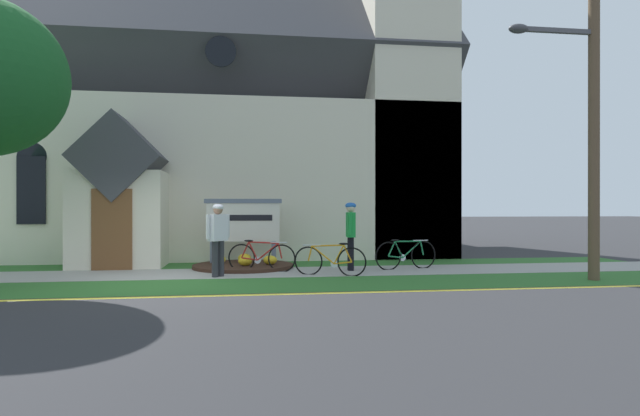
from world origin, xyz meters
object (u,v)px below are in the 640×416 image
at_px(cyclist_in_white_jersey, 218,234).
at_px(church_sign, 243,222).
at_px(utility_pole, 589,83).
at_px(roadside_conifer, 405,127).
at_px(bicycle_black, 330,260).
at_px(bicycle_orange, 261,257).
at_px(cyclist_in_blue_jersey, 351,230).
at_px(bicycle_silver, 406,255).

bearing_deg(cyclist_in_white_jersey, church_sign, 75.55).
bearing_deg(utility_pole, cyclist_in_white_jersey, 168.32).
bearing_deg(roadside_conifer, bicycle_black, -117.99).
height_order(bicycle_black, utility_pole, utility_pole).
height_order(church_sign, roadside_conifer, roadside_conifer).
bearing_deg(cyclist_in_white_jersey, bicycle_orange, 42.27).
xyz_separation_m(bicycle_orange, utility_pole, (7.19, -2.63, 4.02)).
distance_m(utility_pole, roadside_conifer, 9.97).
relative_size(cyclist_in_white_jersey, cyclist_in_blue_jersey, 0.98).
distance_m(bicycle_silver, cyclist_in_blue_jersey, 1.64).
bearing_deg(roadside_conifer, church_sign, -137.28).
xyz_separation_m(church_sign, bicycle_silver, (4.22, -1.33, -0.83)).
bearing_deg(cyclist_in_blue_jersey, bicycle_black, -127.67).
bearing_deg(bicycle_orange, roadside_conifer, 50.40).
bearing_deg(bicycle_silver, roadside_conifer, 72.98).
height_order(cyclist_in_white_jersey, utility_pole, utility_pole).
height_order(church_sign, cyclist_in_blue_jersey, church_sign).
height_order(bicycle_silver, cyclist_in_blue_jersey, cyclist_in_blue_jersey).
relative_size(cyclist_in_white_jersey, utility_pole, 0.22).
height_order(church_sign, bicycle_black, church_sign).
xyz_separation_m(bicycle_black, roadside_conifer, (4.40, 8.29, 4.50)).
relative_size(bicycle_orange, cyclist_in_white_jersey, 0.99).
bearing_deg(bicycle_orange, church_sign, 109.30).
xyz_separation_m(bicycle_black, cyclist_in_white_jersey, (-2.63, 0.09, 0.64)).
bearing_deg(utility_pole, cyclist_in_blue_jersey, 153.26).
distance_m(church_sign, roadside_conifer, 9.52).
xyz_separation_m(cyclist_in_white_jersey, cyclist_in_blue_jersey, (3.30, 0.78, 0.03)).
xyz_separation_m(bicycle_orange, roadside_conifer, (6.01, 7.26, 4.50)).
height_order(bicycle_orange, cyclist_in_blue_jersey, cyclist_in_blue_jersey).
bearing_deg(cyclist_in_blue_jersey, roadside_conifer, 63.28).
relative_size(bicycle_black, cyclist_in_blue_jersey, 0.94).
distance_m(bicycle_orange, bicycle_silver, 3.77).
bearing_deg(utility_pole, bicycle_black, 163.94).
height_order(bicycle_black, cyclist_in_white_jersey, cyclist_in_white_jersey).
relative_size(cyclist_in_blue_jersey, roadside_conifer, 0.24).
bearing_deg(cyclist_in_white_jersey, bicycle_silver, 10.60).
height_order(cyclist_in_white_jersey, cyclist_in_blue_jersey, cyclist_in_blue_jersey).
relative_size(bicycle_orange, utility_pole, 0.21).
bearing_deg(bicycle_black, cyclist_in_white_jersey, 178.04).
xyz_separation_m(bicycle_silver, cyclist_in_white_jersey, (-4.80, -0.90, 0.62)).
bearing_deg(utility_pole, bicycle_orange, 159.88).
height_order(church_sign, cyclist_in_white_jersey, church_sign).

